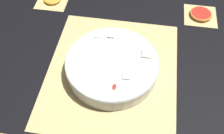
% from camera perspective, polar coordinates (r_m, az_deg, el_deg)
% --- Properties ---
extents(ground_plane, '(6.00, 6.00, 0.00)m').
position_cam_1_polar(ground_plane, '(0.87, 0.00, -1.12)').
color(ground_plane, black).
extents(bamboo_mat_center, '(0.49, 0.42, 0.01)m').
position_cam_1_polar(bamboo_mat_center, '(0.86, 0.00, -1.00)').
color(bamboo_mat_center, '#D6B775').
rests_on(bamboo_mat_center, ground_plane).
extents(coaster_mat_near_right, '(0.13, 0.13, 0.01)m').
position_cam_1_polar(coaster_mat_near_right, '(1.10, 18.66, 10.53)').
color(coaster_mat_near_right, '#D6B775').
rests_on(coaster_mat_near_right, ground_plane).
extents(coaster_mat_far_right, '(0.13, 0.13, 0.01)m').
position_cam_1_polar(coaster_mat_far_right, '(1.15, -12.79, 13.95)').
color(coaster_mat_far_right, '#D6B775').
rests_on(coaster_mat_far_right, ground_plane).
extents(fruit_salad_bowl, '(0.30, 0.30, 0.06)m').
position_cam_1_polar(fruit_salad_bowl, '(0.84, 0.03, 0.41)').
color(fruit_salad_bowl, silver).
rests_on(fruit_salad_bowl, bamboo_mat_center).
extents(grapefruit_slice, '(0.09, 0.09, 0.01)m').
position_cam_1_polar(grapefruit_slice, '(1.10, 18.78, 10.87)').
color(grapefruit_slice, red).
rests_on(grapefruit_slice, coaster_mat_near_right).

